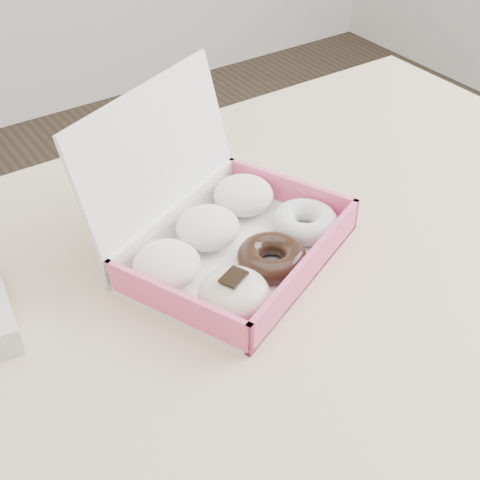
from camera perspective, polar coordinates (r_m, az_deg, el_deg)
table at (r=0.91m, az=2.69°, el=-5.76°), size 1.20×0.80×0.75m
donut_box at (r=0.85m, az=-1.14°, el=0.47°), size 0.36×0.34×0.20m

